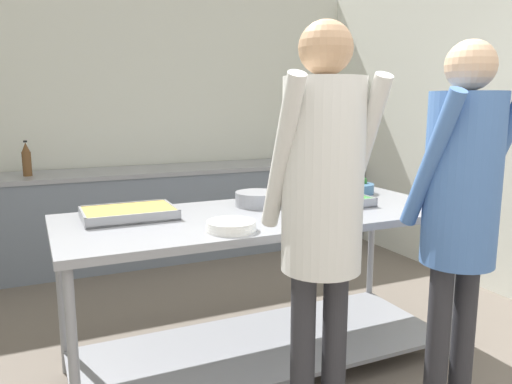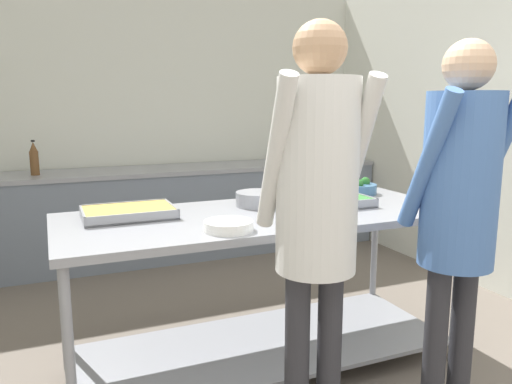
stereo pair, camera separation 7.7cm
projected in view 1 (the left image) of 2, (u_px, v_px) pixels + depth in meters
The scene contains 12 objects.
wall_rear at pixel (150, 121), 5.04m from camera, with size 4.48×0.06×2.65m.
wall_right at pixel (466, 124), 4.18m from camera, with size 0.06×4.05×2.65m.
back_counter at pixel (162, 213), 4.86m from camera, with size 4.32×0.65×0.88m.
serving_counter at pixel (263, 264), 2.80m from camera, with size 2.20×0.88×0.91m.
serving_tray_vegetables at pixel (129, 214), 2.61m from camera, with size 0.47×0.33×0.05m.
plate_stack at pixel (231, 226), 2.36m from camera, with size 0.24×0.24×0.05m.
sauce_pan at pixel (258, 198), 2.92m from camera, with size 0.40×0.26×0.08m.
serving_tray_roast at pixel (337, 202), 2.92m from camera, with size 0.38×0.26×0.05m.
broccoli_bowl at pixel (356, 188), 3.33m from camera, with size 0.24×0.24×0.11m.
guest_serving_left at pixel (322, 196), 1.98m from camera, with size 0.45×0.38×1.81m.
guest_serving_right at pixel (461, 197), 2.15m from camera, with size 0.44×0.37×1.76m.
water_bottle at pixel (27, 160), 4.25m from camera, with size 0.08×0.08×0.30m.
Camera 1 is at (-1.14, -1.14, 1.51)m, focal length 35.00 mm.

